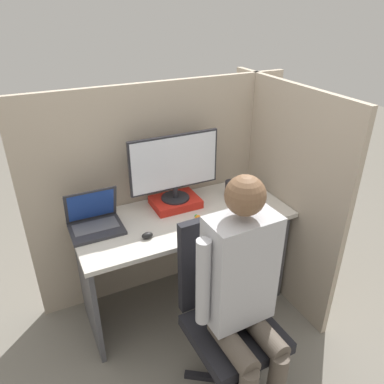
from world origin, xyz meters
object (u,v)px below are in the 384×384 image
at_px(stapler, 254,189).
at_px(office_chair, 226,307).
at_px(laptop, 95,222).
at_px(coffee_mug, 230,188).
at_px(person, 244,288).
at_px(monitor, 174,165).
at_px(carrot_toy, 202,222).
at_px(paper_box, 175,202).

distance_m(stapler, office_chair, 0.98).
height_order(laptop, coffee_mug, laptop).
bearing_deg(person, stapler, 53.20).
distance_m(person, coffee_mug, 1.00).
distance_m(laptop, coffee_mug, 0.98).
height_order(monitor, stapler, monitor).
relative_size(monitor, carrot_toy, 3.81).
height_order(laptop, carrot_toy, laptop).
xyz_separation_m(stapler, office_chair, (-0.63, -0.69, -0.27)).
relative_size(monitor, person, 0.45).
bearing_deg(coffee_mug, paper_box, 176.49).
relative_size(paper_box, person, 0.23).
distance_m(monitor, laptop, 0.62).
bearing_deg(stapler, laptop, 178.94).
bearing_deg(paper_box, stapler, -6.45).
distance_m(stapler, person, 1.06).
bearing_deg(office_chair, carrot_toy, 79.79).
relative_size(carrot_toy, coffee_mug, 1.49).
height_order(paper_box, carrot_toy, paper_box).
height_order(paper_box, laptop, laptop).
bearing_deg(office_chair, monitor, 87.63).
bearing_deg(stapler, person, -126.80).
relative_size(stapler, carrot_toy, 0.85).
bearing_deg(coffee_mug, monitor, 176.10).
bearing_deg(office_chair, laptop, 126.52).
bearing_deg(carrot_toy, stapler, 23.05).
bearing_deg(carrot_toy, monitor, 99.58).
relative_size(stapler, coffee_mug, 1.27).
height_order(laptop, stapler, laptop).
bearing_deg(paper_box, coffee_mug, -3.51).
xyz_separation_m(paper_box, monitor, (0.00, 0.00, 0.27)).
bearing_deg(office_chair, coffee_mug, 58.48).
xyz_separation_m(monitor, office_chair, (-0.03, -0.76, -0.55)).
bearing_deg(monitor, laptop, -175.00).
distance_m(laptop, office_chair, 0.94).
xyz_separation_m(stapler, person, (-0.64, -0.85, -0.00)).
xyz_separation_m(laptop, coffee_mug, (0.98, 0.02, 0.00)).
distance_m(office_chair, person, 0.31).
bearing_deg(laptop, monitor, 5.00).
xyz_separation_m(monitor, stapler, (0.60, -0.07, -0.28)).
height_order(carrot_toy, office_chair, office_chair).
bearing_deg(paper_box, carrot_toy, -80.34).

